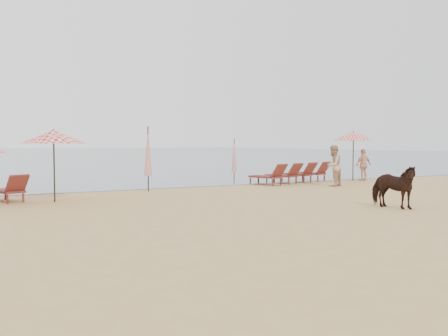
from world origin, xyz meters
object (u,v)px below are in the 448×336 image
Objects in this scene: lounger_cluster_right at (293,173)px; umbrella_open_left_a at (54,137)px; beachgoer_right_b at (363,165)px; umbrella_closed_right at (234,155)px; beachgoer_right_a at (333,166)px; cow at (393,187)px; umbrella_open_right at (353,136)px; umbrella_closed_left at (148,152)px.

umbrella_open_left_a reaches higher than lounger_cluster_right.
beachgoer_right_b reaches higher than lounger_cluster_right.
umbrella_open_left_a is 1.12× the size of umbrella_closed_right.
umbrella_open_left_a is 1.48× the size of beachgoer_right_b.
umbrella_open_left_a is 11.95m from beachgoer_right_a.
cow is 7.35m from beachgoer_right_a.
cow is at bearing -124.70° from lounger_cluster_right.
beachgoer_right_b is (0.43, -0.29, -1.46)m from umbrella_open_right.
umbrella_closed_left is at bearing 104.48° from cow.
beachgoer_right_a is (2.72, -4.13, -0.39)m from umbrella_closed_right.
umbrella_closed_right is at bearing 24.73° from umbrella_closed_left.
umbrella_open_left_a is 15.56m from beachgoer_right_b.
beachgoer_right_a is (-3.05, -2.07, -1.36)m from umbrella_open_right.
cow is 0.95× the size of beachgoer_right_b.
beachgoer_right_b is (15.37, 2.03, -1.33)m from umbrella_open_left_a.
umbrella_closed_right is at bearing 140.04° from umbrella_open_right.
umbrella_open_left_a is at bearing -21.23° from beachgoer_right_a.
umbrella_closed_left is 1.21× the size of umbrella_closed_right.
umbrella_open_right reaches higher than umbrella_open_left_a.
lounger_cluster_right is at bearing 155.94° from umbrella_open_right.
lounger_cluster_right is 2.40m from beachgoer_right_a.
umbrella_open_left_a is 10.19m from umbrella_closed_right.
cow is at bearing -60.55° from umbrella_closed_left.
beachgoer_right_b is (6.21, -2.35, -0.50)m from umbrella_closed_right.
umbrella_closed_left is 8.20m from beachgoer_right_a.
umbrella_open_left_a is at bearing 6.32° from beachgoer_right_b.
cow is (8.56, -6.31, -1.49)m from umbrella_open_left_a.
umbrella_open_left_a is 0.94× the size of umbrella_open_right.
beachgoer_right_b is at bearing 0.40° from umbrella_closed_left.
lounger_cluster_right is 9.30m from cow.
umbrella_closed_right is (-2.21, 1.83, 0.84)m from lounger_cluster_right.
umbrella_closed_right reaches higher than lounger_cluster_right.
umbrella_open_right is (3.56, -0.23, 1.81)m from lounger_cluster_right.
lounger_cluster_right is at bearing 57.39° from cow.
umbrella_open_left_a is 15.12m from umbrella_open_right.
umbrella_open_left_a reaches higher than beachgoer_right_b.
beachgoer_right_a reaches higher than cow.
umbrella_open_right reaches higher than beachgoer_right_a.
umbrella_open_right is 1.57× the size of beachgoer_right_b.
umbrella_closed_left reaches higher than umbrella_closed_right.
umbrella_open_right is 3.93m from beachgoer_right_a.
lounger_cluster_right is 1.91× the size of umbrella_open_left_a.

